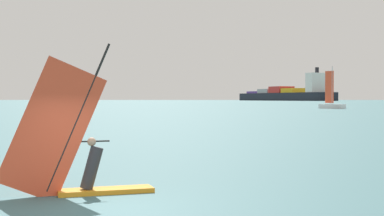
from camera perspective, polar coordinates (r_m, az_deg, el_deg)
The scene contains 5 objects.
ground_plane at distance 12.07m, azimuth -10.81°, elevation -10.47°, with size 4000.00×4000.00×0.00m, color #386066.
windsurfer at distance 13.93m, azimuth -11.67°, elevation -5.09°, with size 3.78×1.53×3.97m.
cargo_ship at distance 657.40m, azimuth 9.70°, elevation 1.43°, with size 89.42×174.02×36.21m.
distant_headland at distance 1595.82m, azimuth 15.93°, elevation 1.45°, with size 1145.78×342.24×32.84m, color #60665B.
small_sailboat at distance 135.56m, azimuth 14.38°, elevation 0.38°, with size 5.75×6.26×10.28m.
Camera 1 is at (2.14, -11.63, 2.39)m, focal length 51.12 mm.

